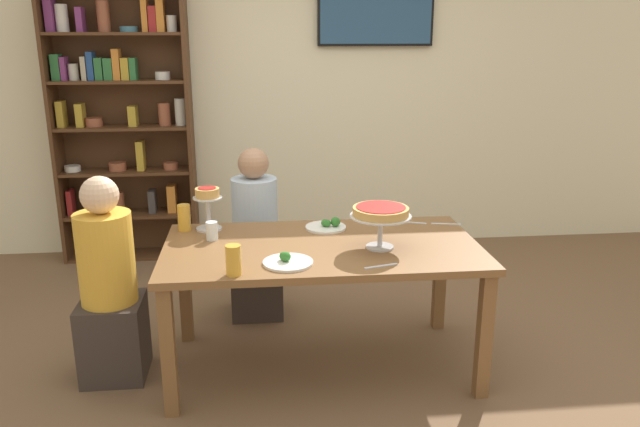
% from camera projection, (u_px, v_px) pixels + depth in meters
% --- Properties ---
extents(ground_plane, '(12.00, 12.00, 0.00)m').
position_uv_depth(ground_plane, '(322.00, 364.00, 3.64)').
color(ground_plane, brown).
extents(rear_partition, '(8.00, 0.12, 2.80)m').
position_uv_depth(rear_partition, '(294.00, 87.00, 5.34)').
color(rear_partition, beige).
rests_on(rear_partition, ground_plane).
extents(dining_table, '(1.73, 0.93, 0.74)m').
position_uv_depth(dining_table, '(322.00, 259.00, 3.45)').
color(dining_table, brown).
rests_on(dining_table, ground_plane).
extents(bookshelf, '(1.10, 0.30, 2.21)m').
position_uv_depth(bookshelf, '(123.00, 119.00, 5.08)').
color(bookshelf, '#4C2D19').
rests_on(bookshelf, ground_plane).
extents(television, '(0.97, 0.05, 0.58)m').
position_uv_depth(television, '(376.00, 9.00, 5.14)').
color(television, black).
extents(diner_far_left, '(0.34, 0.34, 1.15)m').
position_uv_depth(diner_far_left, '(256.00, 245.00, 4.17)').
color(diner_far_left, '#382D28').
rests_on(diner_far_left, ground_plane).
extents(diner_head_west, '(0.34, 0.34, 1.15)m').
position_uv_depth(diner_head_west, '(110.00, 294.00, 3.40)').
color(diner_head_west, '#382D28').
rests_on(diner_head_west, ground_plane).
extents(deep_dish_pizza_stand, '(0.33, 0.33, 0.23)m').
position_uv_depth(deep_dish_pizza_stand, '(381.00, 214.00, 3.32)').
color(deep_dish_pizza_stand, silver).
rests_on(deep_dish_pizza_stand, dining_table).
extents(personal_pizza_stand, '(0.17, 0.17, 0.25)m').
position_uv_depth(personal_pizza_stand, '(208.00, 201.00, 3.64)').
color(personal_pizza_stand, silver).
rests_on(personal_pizza_stand, dining_table).
extents(salad_plate_near_diner, '(0.24, 0.24, 0.07)m').
position_uv_depth(salad_plate_near_diner, '(327.00, 226.00, 3.70)').
color(salad_plate_near_diner, white).
rests_on(salad_plate_near_diner, dining_table).
extents(salad_plate_far_diner, '(0.25, 0.25, 0.06)m').
position_uv_depth(salad_plate_far_diner, '(287.00, 261.00, 3.15)').
color(salad_plate_far_diner, white).
rests_on(salad_plate_far_diner, dining_table).
extents(beer_glass_amber_tall, '(0.08, 0.08, 0.15)m').
position_uv_depth(beer_glass_amber_tall, '(233.00, 260.00, 2.99)').
color(beer_glass_amber_tall, gold).
rests_on(beer_glass_amber_tall, dining_table).
extents(beer_glass_amber_short, '(0.08, 0.08, 0.16)m').
position_uv_depth(beer_glass_amber_short, '(184.00, 218.00, 3.65)').
color(beer_glass_amber_short, gold).
rests_on(beer_glass_amber_short, dining_table).
extents(water_glass_clear_near, '(0.07, 0.07, 0.10)m').
position_uv_depth(water_glass_clear_near, '(212.00, 231.00, 3.50)').
color(water_glass_clear_near, white).
rests_on(water_glass_clear_near, dining_table).
extents(cutlery_fork_near, '(0.17, 0.08, 0.00)m').
position_uv_depth(cutlery_fork_near, '(412.00, 222.00, 3.82)').
color(cutlery_fork_near, silver).
rests_on(cutlery_fork_near, dining_table).
extents(cutlery_knife_near, '(0.18, 0.06, 0.00)m').
position_uv_depth(cutlery_knife_near, '(381.00, 266.00, 3.11)').
color(cutlery_knife_near, silver).
rests_on(cutlery_knife_near, dining_table).
extents(cutlery_fork_far, '(0.18, 0.05, 0.00)m').
position_uv_depth(cutlery_fork_far, '(446.00, 224.00, 3.79)').
color(cutlery_fork_far, silver).
rests_on(cutlery_fork_far, dining_table).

